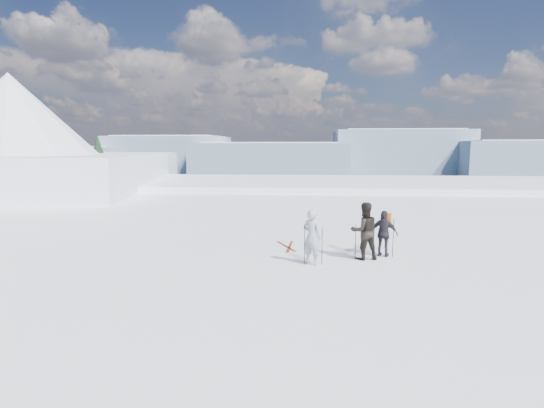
{
  "coord_description": "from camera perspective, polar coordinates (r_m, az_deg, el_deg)",
  "views": [
    {
      "loc": [
        -1.33,
        -10.68,
        3.61
      ],
      "look_at": [
        -2.46,
        3.0,
        1.77
      ],
      "focal_mm": 28.0,
      "sensor_mm": 36.0,
      "label": 1
    }
  ],
  "objects": [
    {
      "name": "far_mountain_range",
      "position": [
        466.62,
        8.57,
        6.19
      ],
      "size": [
        770.0,
        110.0,
        53.0
      ],
      "color": "slate",
      "rests_on": "ground"
    },
    {
      "name": "skier_grey",
      "position": [
        13.18,
        5.4,
        -4.41
      ],
      "size": [
        0.76,
        0.69,
        1.74
      ],
      "primitive_type": "imported",
      "rotation": [
        0.0,
        0.0,
        2.58
      ],
      "color": "#989CA6",
      "rests_on": "ground"
    },
    {
      "name": "skis_loose",
      "position": [
        15.61,
        2.17,
        -5.71
      ],
      "size": [
        0.81,
        1.7,
        0.03
      ],
      "color": "black",
      "rests_on": "ground"
    },
    {
      "name": "skier_dark",
      "position": [
        14.01,
        12.29,
        -3.56
      ],
      "size": [
        1.05,
        0.9,
        1.87
      ],
      "primitive_type": "imported",
      "rotation": [
        0.0,
        0.0,
        3.38
      ],
      "color": "black",
      "rests_on": "ground"
    },
    {
      "name": "skier_pack",
      "position": [
        14.56,
        14.83,
        -3.87
      ],
      "size": [
        0.98,
        0.69,
        1.55
      ],
      "primitive_type": "imported",
      "rotation": [
        0.0,
        0.0,
        2.75
      ],
      "color": "black",
      "rests_on": "ground"
    },
    {
      "name": "ski_poles",
      "position": [
        13.87,
        11.1,
        -4.97
      ],
      "size": [
        2.93,
        1.14,
        1.36
      ],
      "color": "black",
      "rests_on": "ground"
    },
    {
      "name": "near_ridge",
      "position": [
        47.84,
        -27.19,
        -1.77
      ],
      "size": [
        31.37,
        35.68,
        25.62
      ],
      "color": "white",
      "rests_on": "ground"
    },
    {
      "name": "backpack",
      "position": [
        14.64,
        15.17,
        0.2
      ],
      "size": [
        0.38,
        0.3,
        0.48
      ],
      "primitive_type": "cube",
      "rotation": [
        0.0,
        0.0,
        2.75
      ],
      "color": "orange",
      "rests_on": "skier_pack"
    },
    {
      "name": "lake_basin",
      "position": [
        41.94,
        6.44,
        -6.39
      ],
      "size": [
        820.0,
        820.0,
        71.62
      ],
      "color": "white",
      "rests_on": "ground"
    }
  ]
}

